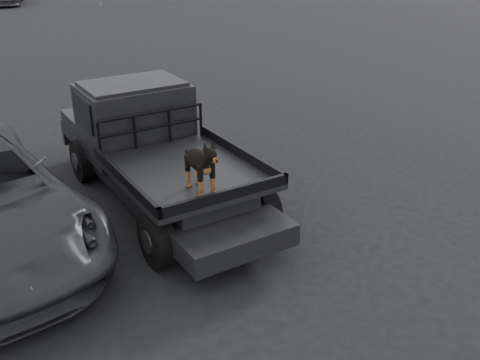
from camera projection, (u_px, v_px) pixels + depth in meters
ground at (226, 236)px, 7.87m from camera, size 120.00×120.00×0.00m
flatbed_ute at (161, 175)px, 8.72m from camera, size 2.00×5.40×0.92m
ute_cab at (134, 107)px, 9.07m from camera, size 1.72×1.30×0.88m
headache_rack at (152, 129)px, 8.57m from camera, size 1.80×0.08×0.55m
dog at (200, 165)px, 7.02m from camera, size 0.32×0.60×0.74m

